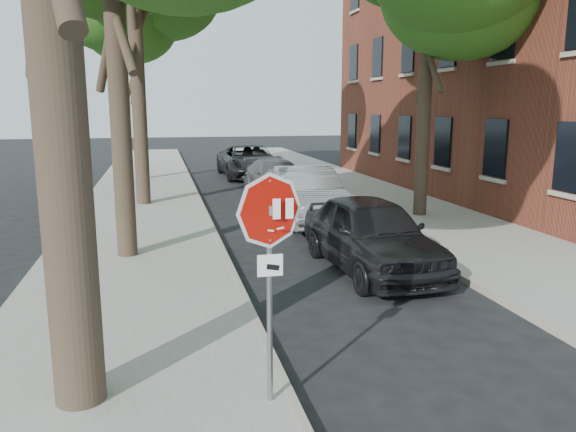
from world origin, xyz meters
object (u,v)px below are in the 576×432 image
at_px(tree_far, 132,19).
at_px(car_a, 371,234).
at_px(stop_sign, 270,244).
at_px(car_c, 277,178).
at_px(car_d, 249,161).
at_px(car_b, 306,195).

height_order(tree_far, car_a, tree_far).
xyz_separation_m(stop_sign, tree_far, (-2.02, 21.14, 5.26)).
relative_size(car_c, car_d, 0.83).
bearing_deg(car_d, stop_sign, -99.62).
xyz_separation_m(car_a, car_b, (-0.04, 5.25, 0.02)).
distance_m(car_b, car_d, 11.10).
bearing_deg(car_c, car_b, -95.41).
relative_size(tree_far, car_a, 2.03).
relative_size(car_b, car_d, 0.86).
bearing_deg(car_c, stop_sign, -105.47).
bearing_deg(car_b, car_d, 89.85).
bearing_deg(car_d, tree_far, -178.30).
bearing_deg(car_c, car_d, 87.72).
bearing_deg(car_d, car_b, -91.49).
height_order(tree_far, car_c, tree_far).
bearing_deg(car_d, car_a, -91.26).
height_order(tree_far, car_d, tree_far).
relative_size(tree_far, car_c, 1.96).
distance_m(car_a, car_c, 10.38).
relative_size(stop_sign, car_c, 0.55).
bearing_deg(tree_far, car_a, -72.16).
height_order(car_b, car_c, car_b).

